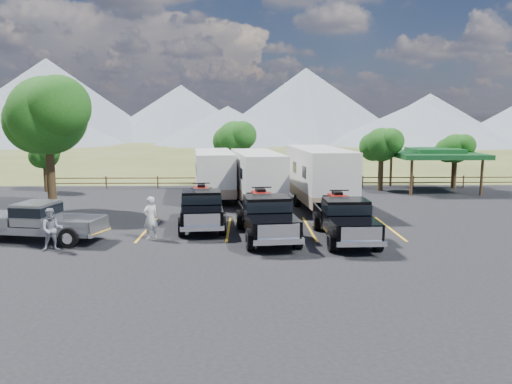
{
  "coord_description": "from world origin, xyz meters",
  "views": [
    {
      "loc": [
        -1.12,
        -20.1,
        5.45
      ],
      "look_at": [
        -0.61,
        5.89,
        1.6
      ],
      "focal_mm": 35.0,
      "sensor_mm": 36.0,
      "label": 1
    }
  ],
  "objects_px": {
    "trailer_left": "(214,174)",
    "trailer_center": "(257,177)",
    "rig_left": "(202,207)",
    "trailer_right": "(319,177)",
    "person_a": "(151,218)",
    "pavilion": "(434,154)",
    "tree_big_nw": "(47,116)",
    "pickup_silver": "(40,221)",
    "person_b": "(52,230)",
    "rig_center": "(266,215)",
    "rig_right": "(344,217)"
  },
  "relations": [
    {
      "from": "pavilion",
      "to": "trailer_right",
      "type": "xyz_separation_m",
      "value": [
        -9.71,
        -7.1,
        -0.86
      ]
    },
    {
      "from": "tree_big_nw",
      "to": "trailer_left",
      "type": "distance_m",
      "value": 10.88
    },
    {
      "from": "tree_big_nw",
      "to": "trailer_right",
      "type": "height_order",
      "value": "tree_big_nw"
    },
    {
      "from": "pickup_silver",
      "to": "person_b",
      "type": "bearing_deg",
      "value": 44.86
    },
    {
      "from": "rig_right",
      "to": "trailer_center",
      "type": "relative_size",
      "value": 0.65
    },
    {
      "from": "rig_left",
      "to": "person_b",
      "type": "bearing_deg",
      "value": -146.61
    },
    {
      "from": "person_a",
      "to": "person_b",
      "type": "xyz_separation_m",
      "value": [
        -3.68,
        -1.88,
        -0.09
      ]
    },
    {
      "from": "rig_left",
      "to": "trailer_right",
      "type": "bearing_deg",
      "value": 32.73
    },
    {
      "from": "rig_left",
      "to": "trailer_center",
      "type": "distance_m",
      "value": 6.97
    },
    {
      "from": "pavilion",
      "to": "rig_center",
      "type": "relative_size",
      "value": 0.93
    },
    {
      "from": "trailer_center",
      "to": "person_a",
      "type": "distance_m",
      "value": 10.31
    },
    {
      "from": "tree_big_nw",
      "to": "rig_center",
      "type": "xyz_separation_m",
      "value": [
        12.32,
        -6.77,
        -4.51
      ]
    },
    {
      "from": "tree_big_nw",
      "to": "person_a",
      "type": "bearing_deg",
      "value": -44.8
    },
    {
      "from": "trailer_right",
      "to": "person_b",
      "type": "relative_size",
      "value": 5.88
    },
    {
      "from": "trailer_right",
      "to": "trailer_center",
      "type": "bearing_deg",
      "value": 159.25
    },
    {
      "from": "trailer_left",
      "to": "person_a",
      "type": "relative_size",
      "value": 4.78
    },
    {
      "from": "tree_big_nw",
      "to": "rig_left",
      "type": "bearing_deg",
      "value": -25.38
    },
    {
      "from": "tree_big_nw",
      "to": "person_b",
      "type": "xyz_separation_m",
      "value": [
        3.44,
        -8.96,
        -4.67
      ]
    },
    {
      "from": "rig_right",
      "to": "trailer_left",
      "type": "bearing_deg",
      "value": 118.8
    },
    {
      "from": "trailer_left",
      "to": "trailer_center",
      "type": "height_order",
      "value": "trailer_center"
    },
    {
      "from": "trailer_right",
      "to": "pickup_silver",
      "type": "xyz_separation_m",
      "value": [
        -13.54,
        -8.18,
        -0.99
      ]
    },
    {
      "from": "trailer_center",
      "to": "person_b",
      "type": "bearing_deg",
      "value": -136.23
    },
    {
      "from": "rig_center",
      "to": "pickup_silver",
      "type": "xyz_separation_m",
      "value": [
        -10.02,
        -0.54,
        -0.14
      ]
    },
    {
      "from": "trailer_left",
      "to": "tree_big_nw",
      "type": "bearing_deg",
      "value": -161.91
    },
    {
      "from": "rig_right",
      "to": "trailer_right",
      "type": "height_order",
      "value": "trailer_right"
    },
    {
      "from": "pickup_silver",
      "to": "trailer_right",
      "type": "bearing_deg",
      "value": 131.27
    },
    {
      "from": "pavilion",
      "to": "rig_center",
      "type": "distance_m",
      "value": 19.88
    },
    {
      "from": "rig_left",
      "to": "rig_right",
      "type": "bearing_deg",
      "value": -28.36
    },
    {
      "from": "tree_big_nw",
      "to": "pickup_silver",
      "type": "xyz_separation_m",
      "value": [
        2.3,
        -7.31,
        -4.65
      ]
    },
    {
      "from": "pavilion",
      "to": "person_a",
      "type": "bearing_deg",
      "value": -140.76
    },
    {
      "from": "pickup_silver",
      "to": "rig_center",
      "type": "bearing_deg",
      "value": 103.2
    },
    {
      "from": "rig_left",
      "to": "pickup_silver",
      "type": "height_order",
      "value": "rig_left"
    },
    {
      "from": "trailer_right",
      "to": "person_b",
      "type": "height_order",
      "value": "trailer_right"
    },
    {
      "from": "trailer_left",
      "to": "trailer_right",
      "type": "bearing_deg",
      "value": -33.43
    },
    {
      "from": "pavilion",
      "to": "rig_right",
      "type": "distance_m",
      "value": 18.08
    },
    {
      "from": "pickup_silver",
      "to": "person_a",
      "type": "xyz_separation_m",
      "value": [
        4.83,
        0.23,
        0.07
      ]
    },
    {
      "from": "person_b",
      "to": "pavilion",
      "type": "bearing_deg",
      "value": 19.96
    },
    {
      "from": "trailer_right",
      "to": "person_a",
      "type": "height_order",
      "value": "trailer_right"
    },
    {
      "from": "trailer_center",
      "to": "trailer_right",
      "type": "distance_m",
      "value": 3.87
    },
    {
      "from": "rig_left",
      "to": "person_a",
      "type": "height_order",
      "value": "rig_left"
    },
    {
      "from": "tree_big_nw",
      "to": "trailer_center",
      "type": "bearing_deg",
      "value": 9.01
    },
    {
      "from": "trailer_center",
      "to": "person_a",
      "type": "bearing_deg",
      "value": -126.69
    },
    {
      "from": "rig_left",
      "to": "trailer_right",
      "type": "distance_m",
      "value": 8.52
    },
    {
      "from": "rig_right",
      "to": "pickup_silver",
      "type": "bearing_deg",
      "value": 179.32
    },
    {
      "from": "trailer_right",
      "to": "person_b",
      "type": "xyz_separation_m",
      "value": [
        -12.4,
        -9.83,
        -1.0
      ]
    },
    {
      "from": "rig_left",
      "to": "trailer_left",
      "type": "bearing_deg",
      "value": 84.12
    },
    {
      "from": "rig_right",
      "to": "trailer_left",
      "type": "height_order",
      "value": "trailer_left"
    },
    {
      "from": "person_a",
      "to": "pavilion",
      "type": "bearing_deg",
      "value": 178.51
    },
    {
      "from": "tree_big_nw",
      "to": "person_a",
      "type": "relative_size",
      "value": 4.02
    },
    {
      "from": "person_b",
      "to": "person_a",
      "type": "bearing_deg",
      "value": 9.61
    }
  ]
}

